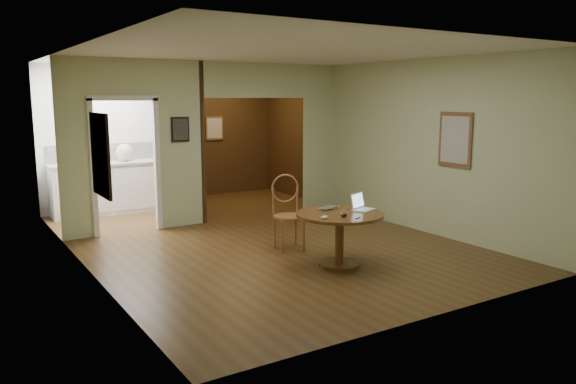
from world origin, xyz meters
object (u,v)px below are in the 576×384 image
open_laptop (361,205)px  chair (287,208)px  dining_table (340,227)px  closed_laptop (332,208)px

open_laptop → chair: bearing=93.8°
dining_table → open_laptop: 0.43m
dining_table → closed_laptop: bearing=76.1°
open_laptop → dining_table: bearing=164.2°
chair → open_laptop: 1.13m
dining_table → chair: bearing=96.3°
open_laptop → closed_laptop: (-0.30, 0.22, -0.05)m
dining_table → chair: chair is taller
dining_table → open_laptop: bearing=5.7°
chair → closed_laptop: bearing=-65.5°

